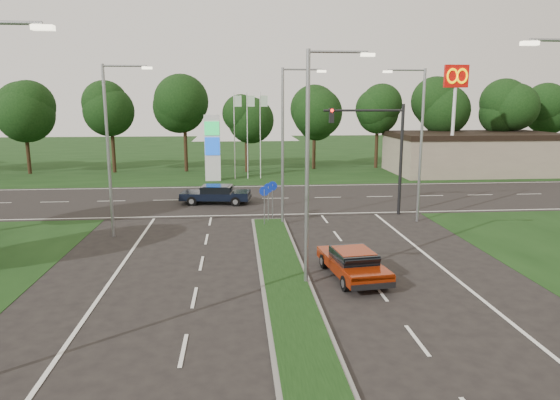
{
  "coord_description": "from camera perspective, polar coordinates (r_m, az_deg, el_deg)",
  "views": [
    {
      "loc": [
        -1.87,
        -12.58,
        7.1
      ],
      "look_at": [
        0.32,
        12.26,
        2.2
      ],
      "focal_mm": 32.0,
      "sensor_mm": 36.0,
      "label": 1
    }
  ],
  "objects": [
    {
      "name": "streetlight_left_far",
      "position": [
        27.42,
        -18.7,
        6.31
      ],
      "size": [
        2.53,
        0.22,
        9.0
      ],
      "color": "gray",
      "rests_on": "ground"
    },
    {
      "name": "red_sedan",
      "position": [
        20.8,
        8.33,
        -7.09
      ],
      "size": [
        2.31,
        4.53,
        1.19
      ],
      "rotation": [
        0.0,
        0.0,
        0.13
      ],
      "color": "maroon",
      "rests_on": "ground"
    },
    {
      "name": "navy_sedan",
      "position": [
        35.64,
        -7.33,
        0.69
      ],
      "size": [
        5.01,
        2.59,
        1.32
      ],
      "rotation": [
        0.0,
        0.0,
        1.43
      ],
      "color": "black",
      "rests_on": "ground"
    },
    {
      "name": "ground",
      "position": [
        14.56,
        3.14,
        -18.07
      ],
      "size": [
        160.0,
        160.0,
        0.0
      ],
      "primitive_type": "plane",
      "color": "black",
      "rests_on": "ground"
    },
    {
      "name": "streetlight_right_far",
      "position": [
        30.57,
        15.51,
        6.93
      ],
      "size": [
        2.53,
        0.22,
        9.0
      ],
      "rotation": [
        0.0,
        0.0,
        3.14
      ],
      "color": "gray",
      "rests_on": "ground"
    },
    {
      "name": "streetlight_median_far",
      "position": [
        28.79,
        0.7,
        7.09
      ],
      "size": [
        2.53,
        0.22,
        9.0
      ],
      "color": "gray",
      "rests_on": "ground"
    },
    {
      "name": "mcdonalds_sign",
      "position": [
        48.79,
        19.4,
        11.54
      ],
      "size": [
        2.2,
        0.47,
        10.4
      ],
      "color": "silver",
      "rests_on": "ground"
    },
    {
      "name": "median_signs",
      "position": [
        29.53,
        -1.33,
        0.61
      ],
      "size": [
        1.16,
        1.76,
        2.38
      ],
      "color": "gray",
      "rests_on": "ground"
    },
    {
      "name": "verge_far",
      "position": [
        67.97,
        -3.45,
        5.1
      ],
      "size": [
        160.0,
        50.0,
        0.02
      ],
      "primitive_type": "cube",
      "color": "black",
      "rests_on": "ground"
    },
    {
      "name": "commercial_building",
      "position": [
        54.36,
        21.11,
        4.99
      ],
      "size": [
        16.0,
        9.0,
        4.0
      ],
      "primitive_type": "cube",
      "color": "gray",
      "rests_on": "ground"
    },
    {
      "name": "gas_pylon",
      "position": [
        45.83,
        -7.46,
        6.14
      ],
      "size": [
        5.8,
        1.26,
        8.0
      ],
      "color": "silver",
      "rests_on": "ground"
    },
    {
      "name": "cross_road",
      "position": [
        37.31,
        -2.07,
        0.14
      ],
      "size": [
        160.0,
        12.0,
        0.02
      ],
      "primitive_type": "cube",
      "color": "black",
      "rests_on": "ground"
    },
    {
      "name": "streetlight_median_near",
      "position": [
        18.91,
        3.74,
        4.96
      ],
      "size": [
        2.53,
        0.22,
        9.0
      ],
      "color": "gray",
      "rests_on": "ground"
    },
    {
      "name": "median_kerb",
      "position": [
        18.11,
        1.31,
        -11.76
      ],
      "size": [
        2.0,
        26.0,
        0.12
      ],
      "primitive_type": "cube",
      "color": "slate",
      "rests_on": "ground"
    },
    {
      "name": "traffic_signal",
      "position": [
        31.98,
        11.51,
        6.51
      ],
      "size": [
        5.1,
        0.42,
        7.0
      ],
      "color": "black",
      "rests_on": "ground"
    },
    {
      "name": "treeline_far",
      "position": [
        52.55,
        -2.94,
        10.81
      ],
      "size": [
        6.0,
        6.0,
        9.9
      ],
      "color": "black",
      "rests_on": "ground"
    }
  ]
}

